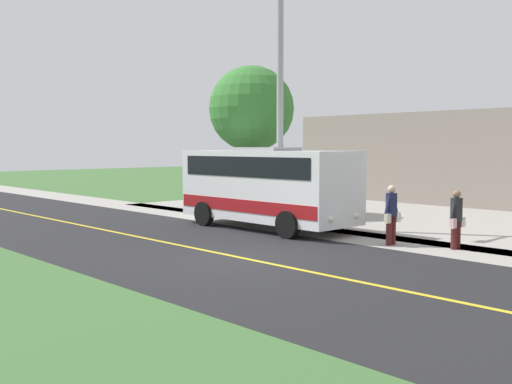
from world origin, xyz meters
The scene contains 9 objects.
ground_plane centered at (0.00, 0.00, 0.00)m, with size 120.00×120.00×0.00m, color #3D6633.
road_surface centered at (0.00, 0.00, 0.00)m, with size 8.00×100.00×0.01m, color black.
sidewalk centered at (-5.20, 0.00, 0.00)m, with size 2.40×100.00×0.01m, color #9E9991.
road_centre_line centered at (0.00, 0.00, 0.01)m, with size 0.16×100.00×0.00m, color gold.
shuttle_bus_front centered at (-4.49, -3.68, 1.61)m, with size 2.63×7.04×2.93m.
pedestrian_with_bags centered at (-5.42, 3.14, 0.92)m, with size 0.72×0.34×1.71m.
pedestrian_waiting centered at (-4.67, 1.44, 0.97)m, with size 0.72×0.34×1.80m.
street_light_pole centered at (-4.89, -3.54, 4.88)m, with size 1.97×0.24×8.92m.
tree_curbside centered at (-7.40, -7.62, 4.59)m, with size 3.73×3.73×6.47m.
Camera 1 is at (10.39, 11.43, 2.96)m, focal length 41.55 mm.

